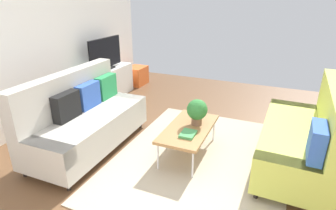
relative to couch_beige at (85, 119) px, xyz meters
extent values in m
plane|color=brown|center=(0.24, -1.54, -0.45)|extent=(7.68, 7.68, 0.00)
cube|color=white|center=(0.24, 1.26, 1.00)|extent=(6.40, 0.12, 2.90)
cube|color=tan|center=(0.34, -1.62, -0.45)|extent=(2.90, 2.20, 0.01)
cube|color=#B2ADA3|center=(-0.01, -0.07, -0.13)|extent=(1.91, 0.86, 0.44)
cube|color=#B2ADA3|center=(-0.02, 0.25, 0.37)|extent=(1.90, 0.22, 0.56)
cube|color=#B2ADA3|center=(0.84, -0.06, -0.02)|extent=(0.21, 0.84, 0.22)
cube|color=#B2ADA3|center=(-0.86, -0.08, -0.02)|extent=(0.21, 0.84, 0.22)
cylinder|color=black|center=(0.86, -0.40, -0.40)|extent=(0.05, 0.05, 0.10)
cylinder|color=black|center=(-0.88, -0.42, -0.40)|extent=(0.05, 0.05, 0.10)
cylinder|color=black|center=(0.85, 0.28, -0.40)|extent=(0.05, 0.05, 0.10)
cylinder|color=black|center=(-0.89, 0.26, -0.40)|extent=(0.05, 0.05, 0.10)
cube|color=#288C4C|center=(0.66, 0.08, 0.27)|extent=(0.40, 0.14, 0.36)
cube|color=#3359B2|center=(0.21, 0.07, 0.27)|extent=(0.40, 0.14, 0.36)
cube|color=black|center=(-0.24, 0.06, 0.27)|extent=(0.40, 0.14, 0.36)
cube|color=#C1CC51|center=(0.69, -2.77, -0.13)|extent=(1.92, 0.89, 0.44)
cube|color=#C1CC51|center=(0.68, -3.09, 0.37)|extent=(1.90, 0.25, 0.56)
cube|color=#C1CC51|center=(-0.16, -2.75, -0.02)|extent=(0.22, 0.85, 0.22)
cube|color=#C1CC51|center=(1.54, -2.80, -0.02)|extent=(0.22, 0.85, 0.22)
cylinder|color=black|center=(-0.17, -2.41, -0.40)|extent=(0.05, 0.05, 0.10)
cylinder|color=black|center=(1.57, -2.46, -0.40)|extent=(0.05, 0.05, 0.10)
cylinder|color=black|center=(1.55, -3.14, -0.40)|extent=(0.05, 0.05, 0.10)
cube|color=#3359B2|center=(0.01, -2.89, 0.27)|extent=(0.40, 0.15, 0.36)
cube|color=#9E7042|center=(0.39, -1.42, -0.05)|extent=(1.10, 0.56, 0.04)
cylinder|color=silver|center=(-0.11, -1.19, -0.26)|extent=(0.02, 0.02, 0.38)
cylinder|color=silver|center=(0.89, -1.19, -0.26)|extent=(0.02, 0.02, 0.38)
cylinder|color=silver|center=(-0.11, -1.65, -0.26)|extent=(0.02, 0.02, 0.38)
cylinder|color=silver|center=(0.89, -1.65, -0.26)|extent=(0.02, 0.02, 0.38)
cube|color=silver|center=(1.84, 0.92, -0.13)|extent=(1.40, 0.44, 0.64)
cube|color=black|center=(1.84, 0.90, 0.21)|extent=(0.36, 0.20, 0.04)
cube|color=black|center=(1.84, 0.90, 0.53)|extent=(1.00, 0.05, 0.60)
cube|color=orange|center=(2.94, 0.82, -0.23)|extent=(0.52, 0.40, 0.44)
cylinder|color=brown|center=(0.51, -1.49, 0.02)|extent=(0.14, 0.14, 0.11)
sphere|color=#2D7233|center=(0.51, -1.49, 0.19)|extent=(0.28, 0.28, 0.28)
cube|color=#3F8C4C|center=(0.17, -1.49, -0.02)|extent=(0.24, 0.19, 0.03)
cylinder|color=#33B29E|center=(1.26, 0.97, 0.28)|extent=(0.13, 0.13, 0.18)
cylinder|color=purple|center=(1.45, 0.88, 0.27)|extent=(0.04, 0.04, 0.17)
cylinder|color=red|center=(1.54, 0.88, 0.27)|extent=(0.06, 0.06, 0.16)
camera|label=1|loc=(-2.76, -2.48, 1.63)|focal=29.26mm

